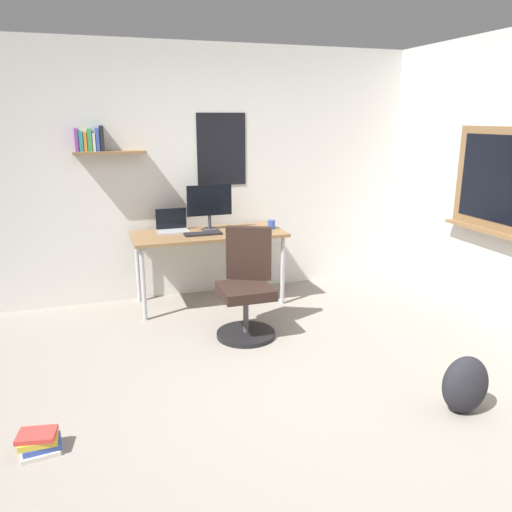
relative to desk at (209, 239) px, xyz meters
name	(u,v)px	position (x,y,z in m)	size (l,w,h in m)	color
ground_plane	(272,406)	(-0.05, -2.04, -0.68)	(5.20, 5.20, 0.00)	gray
wall_back	(193,174)	(-0.06, 0.41, 0.62)	(5.00, 0.30, 2.60)	silver
desk	(209,239)	(0.00, 0.00, 0.00)	(1.52, 0.65, 0.75)	olive
office_chair	(247,290)	(0.14, -0.86, -0.27)	(0.54, 0.56, 0.95)	black
laptop	(172,226)	(-0.34, 0.15, 0.13)	(0.31, 0.21, 0.23)	#ADAFB5
monitor_primary	(209,204)	(0.04, 0.11, 0.34)	(0.46, 0.17, 0.46)	#38383D
keyboard	(203,234)	(-0.08, -0.08, 0.08)	(0.37, 0.13, 0.02)	black
computer_mouse	(230,231)	(0.20, -0.08, 0.09)	(0.10, 0.06, 0.03)	#262628
coffee_mug	(271,224)	(0.66, -0.03, 0.12)	(0.08, 0.08, 0.09)	#334CA5
backpack	(465,385)	(1.12, -2.49, -0.48)	(0.32, 0.22, 0.39)	#232328
book_stack_on_floor	(40,442)	(-1.49, -2.08, -0.62)	(0.25, 0.19, 0.13)	silver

